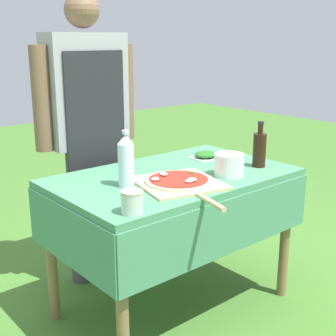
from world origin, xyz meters
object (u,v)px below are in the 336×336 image
at_px(prep_table, 174,194).
at_px(person_cook, 87,119).
at_px(pizza_on_peel, 179,182).
at_px(water_bottle, 126,160).
at_px(oil_bottle, 259,149).
at_px(mixing_tub, 229,165).
at_px(herb_container, 206,155).
at_px(sauce_jar, 132,203).

xyz_separation_m(prep_table, person_cook, (-0.16, 0.58, 0.34)).
xyz_separation_m(pizza_on_peel, water_bottle, (-0.21, 0.15, 0.11)).
distance_m(oil_bottle, mixing_tub, 0.26).
xyz_separation_m(herb_container, mixing_tub, (-0.16, -0.33, 0.04)).
height_order(person_cook, oil_bottle, person_cook).
relative_size(pizza_on_peel, sauce_jar, 6.66).
xyz_separation_m(person_cook, water_bottle, (-0.15, -0.59, -0.10)).
bearing_deg(water_bottle, person_cook, 75.81).
bearing_deg(pizza_on_peel, herb_container, 45.96).
distance_m(person_cook, pizza_on_peel, 0.77).
relative_size(pizza_on_peel, water_bottle, 2.32).
height_order(herb_container, sauce_jar, sauce_jar).
distance_m(mixing_tub, sauce_jar, 0.70).
relative_size(water_bottle, herb_container, 1.59).
distance_m(pizza_on_peel, mixing_tub, 0.30).
relative_size(pizza_on_peel, herb_container, 3.68).
bearing_deg(pizza_on_peel, person_cook, 108.63).
height_order(water_bottle, sauce_jar, water_bottle).
xyz_separation_m(prep_table, oil_bottle, (0.45, -0.19, 0.21)).
height_order(oil_bottle, herb_container, oil_bottle).
bearing_deg(mixing_tub, prep_table, 134.45).
distance_m(person_cook, mixing_tub, 0.88).
distance_m(pizza_on_peel, water_bottle, 0.28).
relative_size(prep_table, mixing_tub, 8.15).
bearing_deg(mixing_tub, person_cook, 114.31).
distance_m(prep_table, water_bottle, 0.39).
height_order(prep_table, oil_bottle, oil_bottle).
height_order(person_cook, pizza_on_peel, person_cook).
xyz_separation_m(pizza_on_peel, herb_container, (0.46, 0.28, 0.01)).
bearing_deg(prep_table, oil_bottle, -22.57).
bearing_deg(prep_table, sauce_jar, -147.58).
height_order(herb_container, mixing_tub, mixing_tub).
bearing_deg(sauce_jar, pizza_on_peel, 21.85).
relative_size(person_cook, water_bottle, 6.25).
height_order(pizza_on_peel, oil_bottle, oil_bottle).
relative_size(water_bottle, sauce_jar, 2.87).
bearing_deg(sauce_jar, prep_table, 32.42).
height_order(prep_table, mixing_tub, mixing_tub).
height_order(oil_bottle, mixing_tub, oil_bottle).
height_order(oil_bottle, water_bottle, water_bottle).
bearing_deg(person_cook, prep_table, 106.71).
distance_m(water_bottle, sauce_jar, 0.37).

